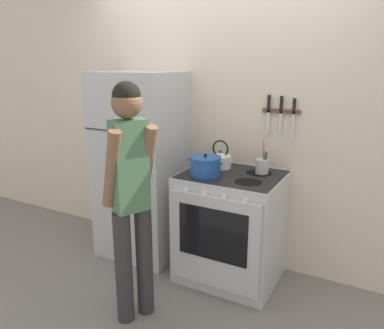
{
  "coord_description": "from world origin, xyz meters",
  "views": [
    {
      "loc": [
        1.38,
        -3.03,
        1.8
      ],
      "look_at": [
        0.01,
        -0.48,
        1.0
      ],
      "focal_mm": 35.0,
      "sensor_mm": 36.0,
      "label": 1
    }
  ],
  "objects": [
    {
      "name": "wall_back",
      "position": [
        0.0,
        0.03,
        1.27
      ],
      "size": [
        10.0,
        0.06,
        2.55
      ],
      "color": "beige",
      "rests_on": "ground_plane"
    },
    {
      "name": "tea_kettle",
      "position": [
        0.13,
        -0.2,
        0.99
      ],
      "size": [
        0.24,
        0.19,
        0.24
      ],
      "color": "silver",
      "rests_on": "stove_range"
    },
    {
      "name": "ground_plane",
      "position": [
        0.0,
        0.0,
        0.0
      ],
      "size": [
        14.0,
        14.0,
        0.0
      ],
      "primitive_type": "plane",
      "color": "slate"
    },
    {
      "name": "dutch_oven_pot",
      "position": [
        0.12,
        -0.46,
        1.0
      ],
      "size": [
        0.3,
        0.25,
        0.18
      ],
      "color": "#1E4C9E",
      "rests_on": "stove_range"
    },
    {
      "name": "stove_range",
      "position": [
        0.3,
        -0.36,
        0.47
      ],
      "size": [
        0.8,
        0.7,
        0.92
      ],
      "color": "silver",
      "rests_on": "ground_plane"
    },
    {
      "name": "utensil_jar",
      "position": [
        0.5,
        -0.19,
        0.99
      ],
      "size": [
        0.11,
        0.11,
        0.28
      ],
      "color": "#B7BABF",
      "rests_on": "stove_range"
    },
    {
      "name": "refrigerator",
      "position": [
        -0.62,
        -0.31,
        0.86
      ],
      "size": [
        0.74,
        0.64,
        1.72
      ],
      "color": "#B7BABF",
      "rests_on": "ground_plane"
    },
    {
      "name": "wall_knife_strip",
      "position": [
        0.58,
        -0.02,
        1.42
      ],
      "size": [
        0.31,
        0.03,
        0.35
      ],
      "color": "brown"
    },
    {
      "name": "person",
      "position": [
        -0.1,
        -1.14,
        0.96
      ],
      "size": [
        0.37,
        0.41,
        1.69
      ],
      "rotation": [
        0.0,
        0.0,
        1.11
      ],
      "color": "#2D2D30",
      "rests_on": "ground_plane"
    }
  ]
}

